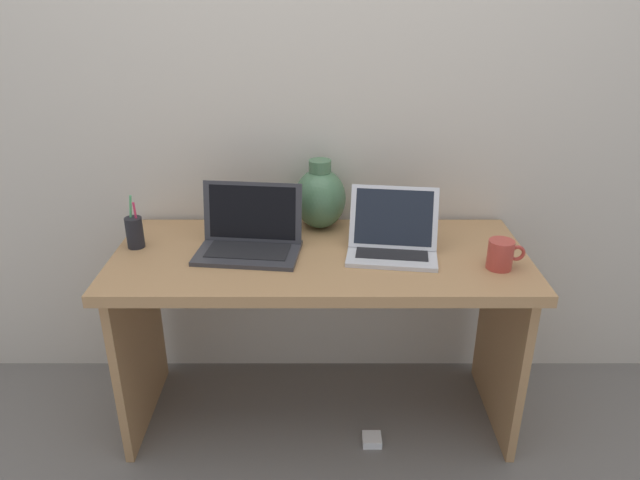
{
  "coord_description": "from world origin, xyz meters",
  "views": [
    {
      "loc": [
        -0.0,
        -1.86,
        1.6
      ],
      "look_at": [
        0.0,
        0.0,
        0.76
      ],
      "focal_mm": 32.92,
      "sensor_mm": 36.0,
      "label": 1
    }
  ],
  "objects_px": {
    "laptop_right": "(393,236)",
    "pen_cup": "(135,232)",
    "power_brick": "(372,440)",
    "green_vase": "(320,197)",
    "laptop_left": "(250,234)",
    "coffee_mug": "(501,254)"
  },
  "relations": [
    {
      "from": "laptop_right",
      "to": "pen_cup",
      "type": "distance_m",
      "value": 0.91
    },
    {
      "from": "power_brick",
      "to": "laptop_right",
      "type": "bearing_deg",
      "value": 71.64
    },
    {
      "from": "green_vase",
      "to": "power_brick",
      "type": "distance_m",
      "value": 0.93
    },
    {
      "from": "pen_cup",
      "to": "power_brick",
      "type": "bearing_deg",
      "value": -14.24
    },
    {
      "from": "laptop_left",
      "to": "pen_cup",
      "type": "xyz_separation_m",
      "value": [
        -0.41,
        0.02,
        -0.0
      ]
    },
    {
      "from": "power_brick",
      "to": "green_vase",
      "type": "bearing_deg",
      "value": 115.73
    },
    {
      "from": "green_vase",
      "to": "pen_cup",
      "type": "relative_size",
      "value": 1.39
    },
    {
      "from": "coffee_mug",
      "to": "pen_cup",
      "type": "relative_size",
      "value": 0.65
    },
    {
      "from": "laptop_left",
      "to": "green_vase",
      "type": "bearing_deg",
      "value": 40.56
    },
    {
      "from": "laptop_left",
      "to": "laptop_right",
      "type": "relative_size",
      "value": 1.12
    },
    {
      "from": "laptop_left",
      "to": "green_vase",
      "type": "distance_m",
      "value": 0.33
    },
    {
      "from": "green_vase",
      "to": "coffee_mug",
      "type": "relative_size",
      "value": 2.13
    },
    {
      "from": "coffee_mug",
      "to": "pen_cup",
      "type": "height_order",
      "value": "pen_cup"
    },
    {
      "from": "pen_cup",
      "to": "green_vase",
      "type": "bearing_deg",
      "value": 15.96
    },
    {
      "from": "laptop_left",
      "to": "laptop_right",
      "type": "height_order",
      "value": "laptop_left"
    },
    {
      "from": "pen_cup",
      "to": "power_brick",
      "type": "distance_m",
      "value": 1.16
    },
    {
      "from": "green_vase",
      "to": "power_brick",
      "type": "xyz_separation_m",
      "value": [
        0.19,
        -0.4,
        -0.82
      ]
    },
    {
      "from": "coffee_mug",
      "to": "laptop_left",
      "type": "bearing_deg",
      "value": 170.24
    },
    {
      "from": "coffee_mug",
      "to": "pen_cup",
      "type": "bearing_deg",
      "value": 172.45
    },
    {
      "from": "power_brick",
      "to": "laptop_left",
      "type": "bearing_deg",
      "value": 156.12
    },
    {
      "from": "green_vase",
      "to": "coffee_mug",
      "type": "distance_m",
      "value": 0.7
    },
    {
      "from": "pen_cup",
      "to": "power_brick",
      "type": "xyz_separation_m",
      "value": [
        0.85,
        -0.22,
        -0.75
      ]
    }
  ]
}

